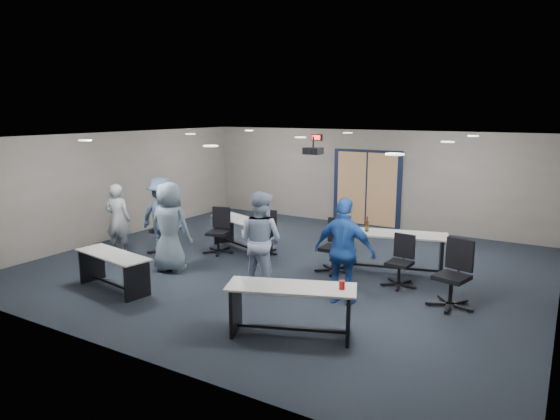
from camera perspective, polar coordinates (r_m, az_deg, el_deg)
The scene contains 24 objects.
floor at distance 10.60m, azimuth 0.95°, elevation -6.39°, with size 10.00×10.00×0.00m, color #1B222C.
back_wall at distance 14.31m, azimuth 9.96°, elevation 3.61°, with size 10.00×0.04×2.70m, color slate.
front_wall at distance 6.84m, azimuth -18.15°, elevation -5.16°, with size 10.00×0.04×2.70m, color slate.
left_wall at distance 13.44m, azimuth -17.91°, elevation 2.74°, with size 0.04×9.00×2.70m, color slate.
ceiling at distance 10.11m, azimuth 1.00°, elevation 8.34°, with size 10.00×9.00×0.04m, color silver.
double_door at distance 14.32m, azimuth 9.87°, elevation 2.41°, with size 2.00×0.07×2.20m.
exit_sign at distance 14.80m, azimuth 4.17°, elevation 8.28°, with size 0.32×0.07×0.18m.
ceiling_projector at distance 10.43m, azimuth 3.80°, elevation 6.78°, with size 0.35×0.32×0.37m.
ceiling_can_lights at distance 10.33m, azimuth 1.69°, elevation 8.23°, with size 6.24×5.74×0.02m, color white, non-canonical shape.
table_front_left at distance 9.61m, azimuth -18.54°, elevation -6.00°, with size 1.73×0.81×0.67m.
table_front_right at distance 7.30m, azimuth 1.34°, elevation -10.43°, with size 1.95×1.25×0.88m.
table_back_left at distance 11.72m, azimuth -4.37°, elevation -2.18°, with size 1.89×1.19×0.73m.
table_back_right at distance 10.26m, azimuth 12.91°, elevation -3.97°, with size 2.13×1.16×1.13m.
chair_back_a at distance 11.49m, azimuth -7.11°, elevation -2.39°, with size 0.65×0.65×1.04m, color black, non-canonical shape.
chair_back_b at distance 11.37m, azimuth -1.86°, elevation -2.58°, with size 0.62×0.62×0.99m, color black, non-canonical shape.
chair_back_c at distance 10.12m, azimuth 6.10°, elevation -4.15°, with size 0.67×0.67×1.07m, color black, non-canonical shape.
chair_back_d at distance 9.53m, azimuth 13.51°, elevation -5.73°, with size 0.61×0.61×0.96m, color black, non-canonical shape.
chair_loose_left at distance 11.73m, azimuth -13.08°, elevation -1.98°, with size 0.74×0.74×1.17m, color black, non-canonical shape.
chair_loose_right at distance 8.77m, azimuth 19.05°, elevation -6.99°, with size 0.71×0.71×1.13m, color black, non-canonical shape.
person_gray at distance 11.71m, azimuth -18.03°, elevation -1.09°, with size 0.60×0.39×1.65m, color #9DA4AC.
person_plaid at distance 10.31m, azimuth -12.48°, elevation -1.90°, with size 0.89×0.58×1.83m, color slate.
person_lightblue at distance 9.08m, azimuth -2.23°, elevation -3.49°, with size 0.88×0.69×1.81m, color #9EB3D1.
person_navy at distance 8.43m, azimuth 7.36°, elevation -4.72°, with size 1.06×0.44×1.82m, color #1C469B.
person_back at distance 11.48m, azimuth -13.28°, elevation -0.74°, with size 1.15×0.66×1.78m, color #405374.
Camera 1 is at (5.00, -8.77, 3.22)m, focal length 32.00 mm.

